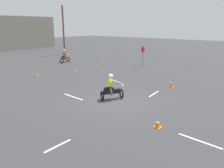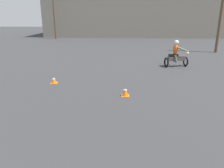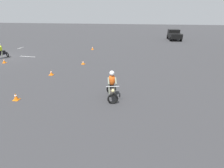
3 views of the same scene
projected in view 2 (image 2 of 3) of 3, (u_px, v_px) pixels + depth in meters
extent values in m
torus|color=black|center=(186.00, 62.00, 13.86)|extent=(0.23, 0.61, 0.60)
torus|color=black|center=(166.00, 62.00, 13.64)|extent=(0.23, 0.61, 0.60)
cube|color=#4C4742|center=(176.00, 58.00, 13.68)|extent=(1.13, 0.49, 0.28)
cube|color=black|center=(173.00, 55.00, 13.58)|extent=(0.60, 0.38, 0.10)
cylinder|color=silver|center=(186.00, 51.00, 13.64)|extent=(0.20, 0.69, 0.04)
sphere|color=#F2E08C|center=(188.00, 53.00, 13.71)|extent=(0.19, 0.19, 0.16)
ellipsoid|color=#EA5919|center=(175.00, 49.00, 13.49)|extent=(0.36, 0.45, 0.64)
cylinder|color=slate|center=(181.00, 49.00, 13.33)|extent=(0.55, 0.21, 0.27)
cylinder|color=slate|center=(178.00, 48.00, 13.71)|extent=(0.55, 0.21, 0.27)
cylinder|color=slate|center=(176.00, 59.00, 13.53)|extent=(0.27, 0.17, 0.51)
cylinder|color=slate|center=(174.00, 58.00, 13.80)|extent=(0.27, 0.17, 0.51)
sphere|color=silver|center=(177.00, 42.00, 13.37)|extent=(0.34, 0.34, 0.28)
cube|color=orange|center=(54.00, 83.00, 10.45)|extent=(0.32, 0.32, 0.03)
cone|color=orange|center=(54.00, 80.00, 10.40)|extent=(0.24, 0.24, 0.29)
cylinder|color=white|center=(54.00, 79.00, 10.39)|extent=(0.13, 0.13, 0.05)
cube|color=orange|center=(125.00, 96.00, 8.82)|extent=(0.32, 0.32, 0.03)
cone|color=orange|center=(125.00, 91.00, 8.77)|extent=(0.24, 0.24, 0.34)
cylinder|color=white|center=(125.00, 90.00, 8.75)|extent=(0.13, 0.13, 0.05)
cylinder|color=brown|center=(222.00, 8.00, 17.91)|extent=(0.24, 0.24, 7.39)
cylinder|color=brown|center=(53.00, 0.00, 28.28)|extent=(0.24, 0.24, 9.98)
cube|color=gray|center=(136.00, 15.00, 35.10)|extent=(26.71, 11.44, 6.12)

